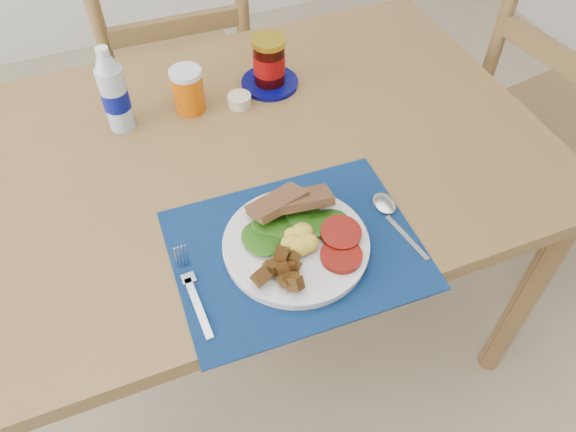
% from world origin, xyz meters
% --- Properties ---
extents(ground, '(4.00, 4.00, 0.00)m').
position_xyz_m(ground, '(0.00, 0.00, 0.00)').
color(ground, gray).
rests_on(ground, ground).
extents(table, '(1.40, 0.90, 0.75)m').
position_xyz_m(table, '(0.00, 0.20, 0.67)').
color(table, brown).
rests_on(table, ground).
extents(chair_far, '(0.46, 0.44, 1.21)m').
position_xyz_m(chair_far, '(0.01, 0.84, 0.60)').
color(chair_far, brown).
rests_on(chair_far, ground).
extents(chair_end, '(0.51, 0.53, 1.25)m').
position_xyz_m(chair_end, '(0.98, 0.19, 0.62)').
color(chair_end, brown).
rests_on(chair_end, ground).
extents(placemat, '(0.47, 0.37, 0.00)m').
position_xyz_m(placemat, '(0.03, -0.10, 0.75)').
color(placemat, black).
rests_on(placemat, table).
extents(breakfast_plate, '(0.27, 0.27, 0.07)m').
position_xyz_m(breakfast_plate, '(0.03, -0.11, 0.77)').
color(breakfast_plate, silver).
rests_on(breakfast_plate, placemat).
extents(fork, '(0.03, 0.19, 0.00)m').
position_xyz_m(fork, '(-0.17, -0.12, 0.76)').
color(fork, '#B2B5BA').
rests_on(fork, placemat).
extents(spoon, '(0.04, 0.18, 0.01)m').
position_xyz_m(spoon, '(0.24, -0.09, 0.76)').
color(spoon, '#B2B5BA').
rests_on(spoon, placemat).
extents(water_bottle, '(0.06, 0.06, 0.20)m').
position_xyz_m(water_bottle, '(-0.20, 0.37, 0.84)').
color(water_bottle, '#ADBFCC').
rests_on(water_bottle, table).
extents(juice_glass, '(0.07, 0.07, 0.10)m').
position_xyz_m(juice_glass, '(-0.04, 0.38, 0.80)').
color(juice_glass, '#D35A05').
rests_on(juice_glass, table).
extents(ramekin, '(0.06, 0.06, 0.03)m').
position_xyz_m(ramekin, '(0.07, 0.35, 0.76)').
color(ramekin, beige).
rests_on(ramekin, table).
extents(jam_on_saucer, '(0.14, 0.14, 0.13)m').
position_xyz_m(jam_on_saucer, '(0.17, 0.40, 0.81)').
color(jam_on_saucer, '#050752').
rests_on(jam_on_saucer, table).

